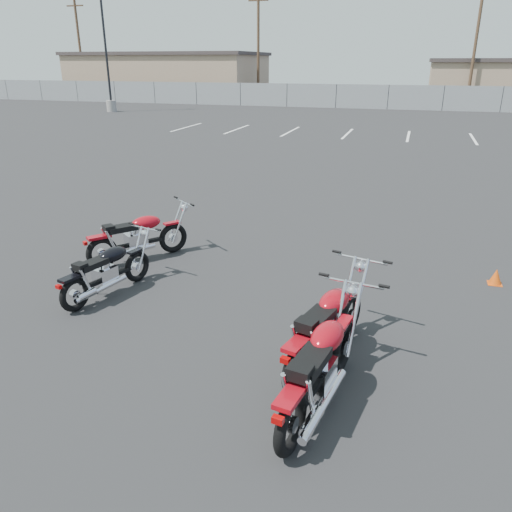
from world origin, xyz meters
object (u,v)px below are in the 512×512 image
(motorcycle_front_red, at_px, (138,237))
(motorcycle_third_red, at_px, (327,326))
(motorcycle_second_black, at_px, (107,271))
(motorcycle_rear_red, at_px, (320,367))

(motorcycle_front_red, height_order, motorcycle_third_red, motorcycle_third_red)
(motorcycle_front_red, relative_size, motorcycle_third_red, 0.86)
(motorcycle_second_black, height_order, motorcycle_third_red, motorcycle_third_red)
(motorcycle_second_black, xyz_separation_m, motorcycle_rear_red, (3.68, -1.71, 0.08))
(motorcycle_front_red, distance_m, motorcycle_second_black, 1.51)
(motorcycle_second_black, distance_m, motorcycle_third_red, 3.68)
(motorcycle_front_red, bearing_deg, motorcycle_second_black, -78.50)
(motorcycle_second_black, relative_size, motorcycle_third_red, 0.86)
(motorcycle_second_black, bearing_deg, motorcycle_third_red, -12.85)
(motorcycle_second_black, relative_size, motorcycle_rear_red, 0.84)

